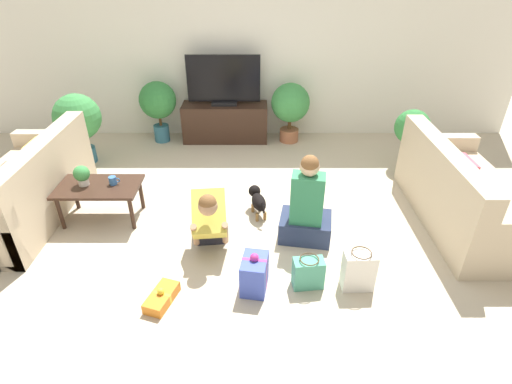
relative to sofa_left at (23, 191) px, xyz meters
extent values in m
plane|color=beige|center=(2.40, -0.22, -0.31)|extent=(16.00, 16.00, 0.00)
cube|color=white|center=(2.40, 2.41, 0.99)|extent=(8.40, 0.06, 2.60)
cube|color=#C6B293|center=(-0.05, 0.00, -0.08)|extent=(0.90, 1.96, 0.45)
cube|color=#C6B293|center=(0.30, 0.00, 0.35)|extent=(0.20, 1.96, 0.42)
cube|color=#C6B293|center=(-0.05, 0.90, 0.01)|extent=(0.90, 0.16, 0.63)
cube|color=#EACC4C|center=(0.10, 0.32, 0.30)|extent=(0.18, 0.34, 0.32)
cube|color=red|center=(0.10, -0.32, 0.30)|extent=(0.18, 0.34, 0.32)
cube|color=#C6B293|center=(4.84, -0.12, -0.08)|extent=(0.90, 1.96, 0.45)
cube|color=#C6B293|center=(4.49, -0.12, 0.35)|extent=(0.20, 1.96, 0.42)
cube|color=#C6B293|center=(4.84, -1.02, 0.01)|extent=(0.90, 0.16, 0.63)
cube|color=#C6B293|center=(4.84, 0.77, 0.01)|extent=(0.90, 0.16, 0.63)
cube|color=#E5566B|center=(4.69, -0.12, 0.30)|extent=(0.18, 0.34, 0.32)
cube|color=#382319|center=(0.86, -0.08, 0.09)|extent=(0.88, 0.53, 0.03)
cylinder|color=#382319|center=(0.48, -0.28, -0.12)|extent=(0.04, 0.04, 0.39)
cylinder|color=#382319|center=(1.24, -0.28, -0.12)|extent=(0.04, 0.04, 0.39)
cylinder|color=#382319|center=(0.48, 0.12, -0.12)|extent=(0.04, 0.04, 0.39)
cylinder|color=#382319|center=(1.24, 0.12, -0.12)|extent=(0.04, 0.04, 0.39)
cube|color=#382319|center=(2.08, 2.12, -0.02)|extent=(1.30, 0.44, 0.58)
cube|color=black|center=(2.08, 2.12, 0.29)|extent=(0.38, 0.20, 0.05)
cube|color=black|center=(2.08, 2.12, 0.66)|extent=(1.09, 0.03, 0.69)
cylinder|color=#A36042|center=(3.08, 2.07, -0.21)|extent=(0.29, 0.29, 0.20)
cylinder|color=brown|center=(3.08, 2.07, -0.03)|extent=(0.05, 0.05, 0.18)
sphere|color=#3D8E47|center=(3.08, 2.07, 0.31)|extent=(0.59, 0.59, 0.59)
cylinder|color=#336B84|center=(0.15, 1.33, -0.20)|extent=(0.27, 0.27, 0.22)
cylinder|color=brown|center=(0.15, 1.33, 0.00)|extent=(0.05, 0.05, 0.19)
sphere|color=#3D8E47|center=(0.15, 1.33, 0.36)|extent=(0.62, 0.62, 0.62)
cylinder|color=beige|center=(4.64, 1.20, -0.19)|extent=(0.22, 0.22, 0.24)
cylinder|color=brown|center=(4.64, 1.20, -0.01)|extent=(0.04, 0.04, 0.14)
sphere|color=#337F3D|center=(4.64, 1.20, 0.26)|extent=(0.47, 0.47, 0.47)
cylinder|color=#336B84|center=(1.07, 2.07, -0.18)|extent=(0.23, 0.23, 0.26)
cylinder|color=brown|center=(1.07, 2.07, 0.03)|extent=(0.04, 0.04, 0.17)
sphere|color=#337F3D|center=(1.07, 2.07, 0.35)|extent=(0.55, 0.55, 0.55)
cube|color=#23232D|center=(2.08, -0.36, -0.17)|extent=(0.33, 0.47, 0.28)
cube|color=gold|center=(2.11, -0.63, 0.11)|extent=(0.37, 0.50, 0.44)
sphere|color=tan|center=(2.13, -0.80, 0.31)|extent=(0.18, 0.18, 0.18)
sphere|color=brown|center=(2.13, -0.80, 0.34)|extent=(0.16, 0.16, 0.16)
cylinder|color=tan|center=(1.97, -0.74, -0.06)|extent=(0.09, 0.26, 0.37)
cylinder|color=tan|center=(2.26, -0.71, -0.06)|extent=(0.09, 0.26, 0.37)
cube|color=#283351|center=(3.07, -0.43, -0.19)|extent=(0.58, 0.48, 0.24)
cube|color=#338456|center=(3.06, -0.49, 0.19)|extent=(0.35, 0.25, 0.52)
sphere|color=beige|center=(3.06, -0.48, 0.54)|extent=(0.19, 0.19, 0.19)
sphere|color=brown|center=(3.06, -0.49, 0.57)|extent=(0.17, 0.17, 0.17)
cylinder|color=beige|center=(3.22, -0.31, 0.11)|extent=(0.10, 0.27, 0.06)
cylinder|color=beige|center=(2.97, -0.26, 0.11)|extent=(0.10, 0.27, 0.06)
ellipsoid|color=black|center=(2.59, -0.04, -0.13)|extent=(0.22, 0.32, 0.16)
sphere|color=black|center=(2.54, 0.13, -0.09)|extent=(0.14, 0.14, 0.14)
sphere|color=olive|center=(2.53, 0.18, -0.10)|extent=(0.06, 0.06, 0.06)
cylinder|color=black|center=(2.63, -0.21, -0.10)|extent=(0.05, 0.10, 0.10)
cylinder|color=olive|center=(2.61, 0.06, -0.26)|extent=(0.04, 0.04, 0.10)
cylinder|color=olive|center=(2.52, 0.04, -0.26)|extent=(0.04, 0.04, 0.10)
cylinder|color=olive|center=(2.66, -0.12, -0.26)|extent=(0.04, 0.04, 0.10)
cylinder|color=olive|center=(2.57, -0.15, -0.26)|extent=(0.04, 0.04, 0.10)
cube|color=orange|center=(1.76, -1.35, -0.26)|extent=(0.27, 0.39, 0.10)
cube|color=yellow|center=(1.76, -1.35, -0.26)|extent=(0.17, 0.08, 0.10)
sphere|color=yellow|center=(1.76, -1.35, -0.19)|extent=(0.06, 0.06, 0.06)
cube|color=#3D51BC|center=(2.54, -1.18, -0.15)|extent=(0.26, 0.33, 0.32)
cube|color=#CC3389|center=(2.54, -1.18, -0.15)|extent=(0.22, 0.06, 0.32)
sphere|color=#CC3389|center=(2.54, -1.18, 0.04)|extent=(0.08, 0.08, 0.08)
cube|color=#4CA384|center=(3.02, -1.15, -0.17)|extent=(0.28, 0.18, 0.28)
torus|color=#4C3823|center=(3.02, -1.15, -0.01)|extent=(0.19, 0.19, 0.01)
cube|color=white|center=(3.45, -1.17, -0.13)|extent=(0.28, 0.16, 0.37)
torus|color=#4C3823|center=(3.45, -1.17, 0.08)|extent=(0.18, 0.18, 0.01)
cylinder|color=#386BAD|center=(1.01, -0.05, 0.15)|extent=(0.08, 0.08, 0.09)
torus|color=#386BAD|center=(1.07, -0.05, 0.16)|extent=(0.06, 0.01, 0.06)
cylinder|color=beige|center=(0.70, -0.06, 0.14)|extent=(0.11, 0.11, 0.07)
sphere|color=#3D8E47|center=(0.70, -0.06, 0.24)|extent=(0.17, 0.17, 0.17)
camera|label=1|loc=(2.56, -3.79, 2.25)|focal=28.00mm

